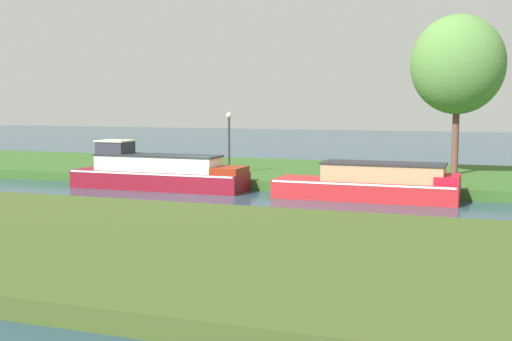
{
  "coord_description": "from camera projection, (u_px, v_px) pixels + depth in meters",
  "views": [
    {
      "loc": [
        10.26,
        -22.2,
        3.5
      ],
      "look_at": [
        1.78,
        1.2,
        0.9
      ],
      "focal_mm": 45.75,
      "sensor_mm": 36.0,
      "label": 1
    }
  ],
  "objects": [
    {
      "name": "lamp_post",
      "position": [
        229.0,
        135.0,
        28.51
      ],
      "size": [
        0.24,
        0.24,
        2.67
      ],
      "color": "#333338",
      "rests_on": "riverbank_far"
    },
    {
      "name": "riverbank_near",
      "position": [
        49.0,
        236.0,
        16.16
      ],
      "size": [
        72.0,
        10.0,
        0.4
      ],
      "primitive_type": "cube",
      "color": "#3C4F1F",
      "rests_on": "ground_plane"
    },
    {
      "name": "ground_plane",
      "position": [
        201.0,
        196.0,
        24.59
      ],
      "size": [
        120.0,
        120.0,
        0.0
      ],
      "primitive_type": "plane",
      "color": "#254050"
    },
    {
      "name": "mooring_post_far",
      "position": [
        390.0,
        177.0,
        24.87
      ],
      "size": [
        0.13,
        0.13,
        0.53
      ],
      "primitive_type": "cylinder",
      "color": "#4D392D",
      "rests_on": "riverbank_far"
    },
    {
      "name": "red_narrowboat",
      "position": [
        372.0,
        184.0,
        23.53
      ],
      "size": [
        6.59,
        1.94,
        1.36
      ],
      "color": "red",
      "rests_on": "ground_plane"
    },
    {
      "name": "willow_tree_left",
      "position": [
        458.0,
        65.0,
        27.82
      ],
      "size": [
        3.97,
        3.39,
        6.84
      ],
      "color": "brown",
      "rests_on": "riverbank_far"
    },
    {
      "name": "riverbank_far",
      "position": [
        262.0,
        172.0,
        31.12
      ],
      "size": [
        72.0,
        10.0,
        0.4
      ],
      "primitive_type": "cube",
      "color": "#315922",
      "rests_on": "ground_plane"
    },
    {
      "name": "maroon_barge",
      "position": [
        158.0,
        173.0,
        26.48
      ],
      "size": [
        7.33,
        1.82,
        1.95
      ],
      "color": "maroon",
      "rests_on": "ground_plane"
    },
    {
      "name": "mooring_post_near",
      "position": [
        116.0,
        166.0,
        28.94
      ],
      "size": [
        0.12,
        0.12,
        0.56
      ],
      "primitive_type": "cylinder",
      "color": "#4B3723",
      "rests_on": "riverbank_far"
    }
  ]
}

